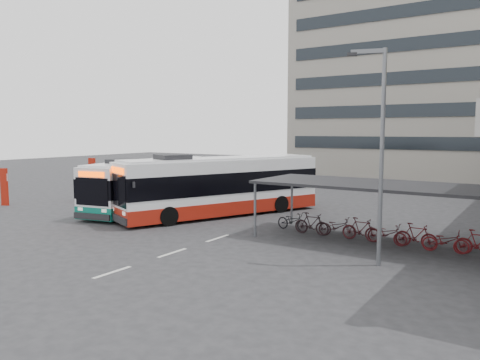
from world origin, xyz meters
The scene contains 11 objects.
ground centered at (0.00, 0.00, 0.00)m, with size 120.00×120.00×0.00m, color #28282B.
bike_shelter centered at (8.47, 3.00, 1.30)m, with size 10.00×4.00×2.54m.
office_block centered at (6.00, 36.00, 12.50)m, with size 30.00×15.00×25.00m, color gray.
road_markings centered at (2.50, -3.00, 0.01)m, with size 0.15×7.60×0.01m.
bus_main centered at (-0.73, 4.76, 1.63)m, with size 7.06×11.89×3.50m.
bus_teal centered at (-5.88, 4.39, 1.47)m, with size 4.42×10.96×3.17m.
pedestrian centered at (-1.73, 4.45, 0.96)m, with size 0.70×0.46×1.93m, color black.
lamp_post centered at (9.62, -0.31, 4.28)m, with size 1.29×0.51×7.51m.
sign_totem_south centered at (-14.25, -0.01, 1.23)m, with size 0.50×0.30×2.38m.
sign_totem_mid centered at (-11.84, 3.79, 1.17)m, with size 0.48×0.26×2.25m.
sign_totem_north centered at (-14.55, 7.12, 1.38)m, with size 0.57×0.32×2.67m.
Camera 1 is at (14.47, -16.40, 4.73)m, focal length 35.00 mm.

